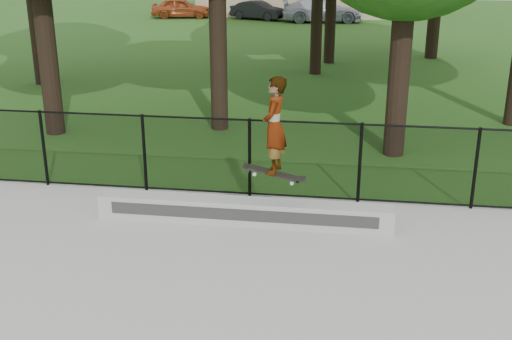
# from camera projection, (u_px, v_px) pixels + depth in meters

# --- Properties ---
(grind_ledge) EXTENTS (4.99, 0.40, 0.41)m
(grind_ledge) POSITION_uv_depth(u_px,v_px,m) (244.00, 211.00, 10.80)
(grind_ledge) COLOR #A8A8A3
(grind_ledge) RESTS_ON concrete_slab
(car_a) EXTENTS (3.78, 2.07, 1.23)m
(car_a) POSITION_uv_depth(u_px,v_px,m) (181.00, 8.00, 39.50)
(car_a) COLOR #A0411D
(car_a) RESTS_ON ground
(car_b) EXTENTS (3.24, 2.14, 1.10)m
(car_b) POSITION_uv_depth(u_px,v_px,m) (258.00, 10.00, 38.69)
(car_b) COLOR black
(car_b) RESTS_ON ground
(car_c) EXTENTS (4.47, 2.41, 1.35)m
(car_c) POSITION_uv_depth(u_px,v_px,m) (322.00, 10.00, 37.49)
(car_c) COLOR #A7A7BD
(car_c) RESTS_ON ground
(skater_airborne) EXTENTS (0.83, 0.60, 1.73)m
(skater_airborne) POSITION_uv_depth(u_px,v_px,m) (274.00, 128.00, 10.02)
(skater_airborne) COLOR black
(skater_airborne) RESTS_ON ground
(chainlink_fence) EXTENTS (16.06, 0.06, 1.50)m
(chainlink_fence) POSITION_uv_depth(u_px,v_px,m) (250.00, 158.00, 11.74)
(chainlink_fence) COLOR black
(chainlink_fence) RESTS_ON concrete_slab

